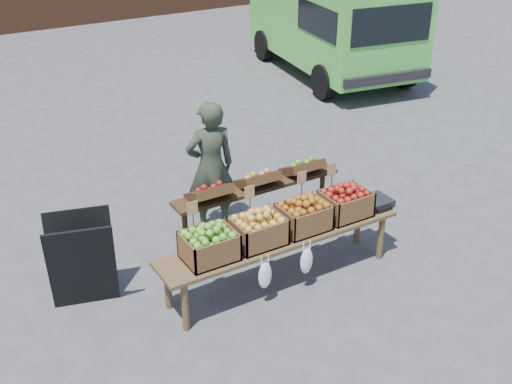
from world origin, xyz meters
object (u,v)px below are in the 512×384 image
back_table (257,207)px  weighing_scale (375,202)px  crate_golden_apples (209,246)px  crate_russet_pears (258,231)px  crate_red_apples (303,217)px  display_bench (281,259)px  delivery_van (332,24)px  vendor (211,167)px  crate_green_apples (345,204)px  chalkboard_sign (82,261)px

back_table → weighing_scale: 1.32m
crate_golden_apples → crate_russet_pears: bearing=0.0°
back_table → crate_red_apples: bearing=-80.3°
crate_red_apples → display_bench: bearing=180.0°
crate_red_apples → back_table: bearing=99.7°
delivery_van → display_bench: size_ratio=1.66×
back_table → crate_russet_pears: (-0.43, -0.72, 0.19)m
vendor → weighing_scale: bearing=142.6°
delivery_van → back_table: bearing=-125.2°
crate_golden_apples → crate_russet_pears: size_ratio=1.00×
back_table → crate_golden_apples: bearing=-143.6°
weighing_scale → vendor: bearing=134.1°
back_table → crate_golden_apples: size_ratio=4.20×
delivery_van → back_table: 6.92m
delivery_van → crate_green_apples: 7.03m
back_table → weighing_scale: back_table is taller
crate_red_apples → crate_green_apples: same height
vendor → chalkboard_sign: bearing=29.0°
chalkboard_sign → crate_red_apples: 2.28m
vendor → crate_red_apples: size_ratio=3.23×
crate_green_apples → back_table: bearing=133.1°
delivery_van → display_bench: delivery_van is taller
crate_golden_apples → crate_green_apples: bearing=0.0°
vendor → crate_red_apples: vendor is taller
chalkboard_sign → display_bench: 2.02m
back_table → vendor: bearing=110.1°
delivery_van → crate_green_apples: size_ratio=8.98×
crate_russet_pears → weighing_scale: crate_russet_pears is taller
delivery_van → vendor: 6.62m
back_table → display_bench: (-0.15, -0.72, -0.24)m
vendor → chalkboard_sign: size_ratio=1.64×
crate_red_apples → weighing_scale: (0.97, 0.00, -0.10)m
crate_red_apples → crate_green_apples: size_ratio=1.00×
chalkboard_sign → crate_russet_pears: 1.77m
back_table → weighing_scale: size_ratio=6.18×
vendor → weighing_scale: vendor is taller
crate_green_apples → delivery_van: bearing=54.3°
crate_russet_pears → crate_red_apples: (0.55, 0.00, 0.00)m
delivery_van → vendor: (-5.01, -4.33, -0.20)m
crate_red_apples → delivery_van: bearing=50.9°
delivery_van → crate_golden_apples: 8.11m
crate_russet_pears → crate_red_apples: 0.55m
vendor → crate_golden_apples: bearing=70.5°
delivery_van → display_bench: 7.57m
display_bench → crate_golden_apples: 0.93m
vendor → crate_green_apples: vendor is taller
crate_golden_apples → chalkboard_sign: bearing=145.8°
delivery_van → chalkboard_sign: bearing=-135.2°
back_table → crate_green_apples: back_table is taller
crate_green_apples → chalkboard_sign: bearing=165.2°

